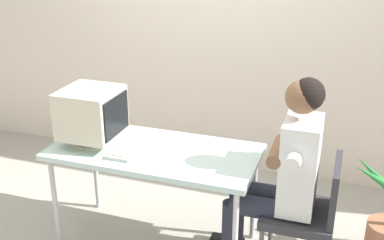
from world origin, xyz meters
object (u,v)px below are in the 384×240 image
(crt_monitor, at_px, (92,113))
(person_seated, at_px, (283,170))
(office_chair, at_px, (309,209))
(keyboard, at_px, (132,145))
(desk, at_px, (155,157))

(crt_monitor, relative_size, person_seated, 0.29)
(office_chair, height_order, person_seated, person_seated)
(person_seated, bearing_deg, crt_monitor, -176.90)
(keyboard, distance_m, person_seated, 1.03)
(keyboard, relative_size, office_chair, 0.56)
(keyboard, height_order, office_chair, office_chair)
(crt_monitor, xyz_separation_m, office_chair, (1.48, 0.07, -0.49))
(crt_monitor, distance_m, office_chair, 1.57)
(desk, relative_size, person_seated, 1.05)
(desk, xyz_separation_m, office_chair, (1.04, 0.03, -0.22))
(desk, xyz_separation_m, keyboard, (-0.16, -0.01, 0.07))
(keyboard, bearing_deg, crt_monitor, -175.10)
(crt_monitor, xyz_separation_m, person_seated, (1.30, 0.07, -0.24))
(crt_monitor, xyz_separation_m, keyboard, (0.28, 0.02, -0.20))
(person_seated, bearing_deg, keyboard, -177.39)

